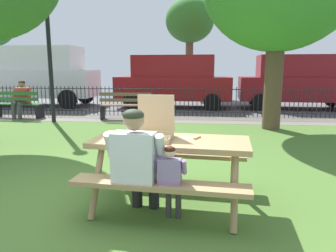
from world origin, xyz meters
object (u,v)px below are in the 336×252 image
at_px(picnic_table_foreground, 170,154).
at_px(parked_car_left, 40,75).
at_px(lamp_post_walkway, 48,32).
at_px(parked_car_right, 300,81).
at_px(far_tree_midleft, 190,22).
at_px(park_bench_center, 126,106).
at_px(parked_car_center, 174,80).
at_px(pizza_box_open, 154,130).
at_px(pizza_slice_on_table, 191,137).
at_px(person_on_park_bench, 21,97).
at_px(child_at_table, 171,177).
at_px(park_bench_left, 17,105).
at_px(adult_at_table, 137,160).

height_order(picnic_table_foreground, parked_car_left, parked_car_left).
xyz_separation_m(lamp_post_walkway, parked_car_right, (8.20, 4.01, -1.50)).
bearing_deg(lamp_post_walkway, far_tree_midleft, 67.34).
bearing_deg(parked_car_right, parked_car_left, 180.00).
distance_m(park_bench_center, parked_car_center, 3.62).
xyz_separation_m(pizza_box_open, parked_car_center, (-0.51, 9.36, 0.23)).
distance_m(pizza_slice_on_table, lamp_post_walkway, 6.99).
relative_size(picnic_table_foreground, pizza_slice_on_table, 7.56).
xyz_separation_m(person_on_park_bench, parked_car_left, (-1.07, 3.32, 0.65)).
height_order(picnic_table_foreground, park_bench_center, park_bench_center).
distance_m(lamp_post_walkway, parked_car_right, 9.25).
xyz_separation_m(person_on_park_bench, parked_car_center, (4.65, 3.32, 0.44)).
distance_m(picnic_table_foreground, child_at_table, 0.55).
xyz_separation_m(person_on_park_bench, parked_car_right, (9.57, 3.32, 0.44)).
xyz_separation_m(park_bench_left, person_on_park_bench, (0.15, 0.02, 0.24)).
height_order(pizza_slice_on_table, far_tree_midleft, far_tree_midleft).
height_order(child_at_table, lamp_post_walkway, lamp_post_walkway).
distance_m(adult_at_table, parked_car_left, 11.64).
height_order(person_on_park_bench, far_tree_midleft, far_tree_midleft).
distance_m(parked_car_left, parked_car_center, 5.72).
xyz_separation_m(child_at_table, person_on_park_bench, (-5.41, 6.61, 0.15)).
relative_size(adult_at_table, park_bench_left, 0.73).
height_order(park_bench_left, lamp_post_walkway, lamp_post_walkway).
relative_size(pizza_slice_on_table, person_on_park_bench, 0.21).
bearing_deg(child_at_table, pizza_slice_on_table, 74.83).
bearing_deg(parked_car_center, lamp_post_walkway, -129.24).
distance_m(adult_at_table, park_bench_left, 8.35).
distance_m(lamp_post_walkway, far_tree_midleft, 9.74).
bearing_deg(adult_at_table, lamp_post_walkway, 122.16).
relative_size(adult_at_table, lamp_post_walkway, 0.28).
distance_m(pizza_slice_on_table, person_on_park_bench, 8.17).
bearing_deg(adult_at_table, picnic_table_foreground, 58.03).
height_order(pizza_slice_on_table, child_at_table, child_at_table).
distance_m(park_bench_left, parked_car_right, 10.30).
distance_m(picnic_table_foreground, adult_at_table, 0.56).
relative_size(parked_car_center, far_tree_midleft, 0.89).
bearing_deg(park_bench_left, parked_car_right, 18.99).
xyz_separation_m(picnic_table_foreground, pizza_box_open, (-0.20, 0.04, 0.27)).
distance_m(child_at_table, park_bench_left, 8.62).
bearing_deg(parked_car_left, parked_car_center, -0.00).
height_order(child_at_table, park_bench_left, park_bench_left).
xyz_separation_m(child_at_table, parked_car_right, (4.16, 9.94, 0.59)).
bearing_deg(parked_car_left, lamp_post_walkway, -58.70).
distance_m(adult_at_table, parked_car_right, 10.86).
xyz_separation_m(lamp_post_walkway, far_tree_midleft, (3.71, 8.89, 1.43)).
height_order(person_on_park_bench, parked_car_left, parked_car_left).
height_order(park_bench_left, parked_car_center, parked_car_center).
bearing_deg(parked_car_center, person_on_park_bench, -144.44).
xyz_separation_m(picnic_table_foreground, parked_car_center, (-0.70, 9.40, 0.50)).
xyz_separation_m(picnic_table_foreground, adult_at_table, (-0.30, -0.48, 0.06)).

